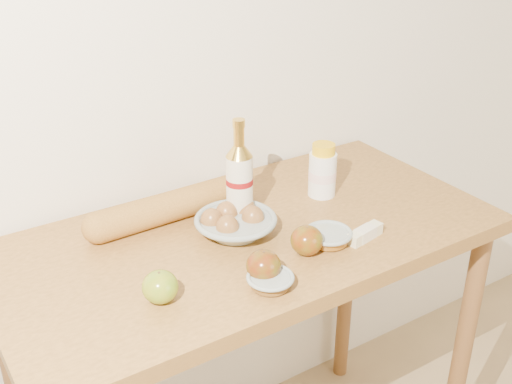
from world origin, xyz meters
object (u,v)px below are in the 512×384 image
at_px(egg_bowl, 235,222).
at_px(baguette, 171,206).
at_px(table, 249,275).
at_px(cream_bottle, 322,172).
at_px(bourbon_bottle, 239,182).

height_order(egg_bowl, baguette, baguette).
xyz_separation_m(table, egg_bowl, (-0.03, 0.02, 0.15)).
relative_size(table, baguette, 2.66).
bearing_deg(cream_bottle, table, 169.58).
bearing_deg(bourbon_bottle, egg_bowl, -146.86).
height_order(bourbon_bottle, baguette, bourbon_bottle).
distance_m(cream_bottle, egg_bowl, 0.30).
relative_size(bourbon_bottle, egg_bowl, 1.25).
distance_m(bourbon_bottle, baguette, 0.18).
xyz_separation_m(cream_bottle, baguette, (-0.40, 0.09, -0.03)).
bearing_deg(bourbon_bottle, cream_bottle, -11.75).
bearing_deg(egg_bowl, bourbon_bottle, 46.27).
height_order(bourbon_bottle, egg_bowl, bourbon_bottle).
height_order(bourbon_bottle, cream_bottle, bourbon_bottle).
xyz_separation_m(bourbon_bottle, egg_bowl, (-0.04, -0.04, -0.08)).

